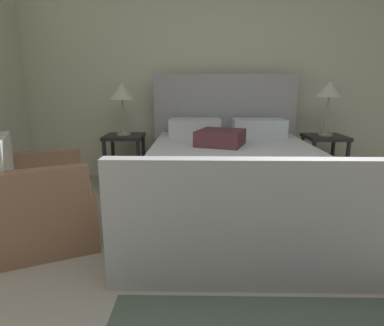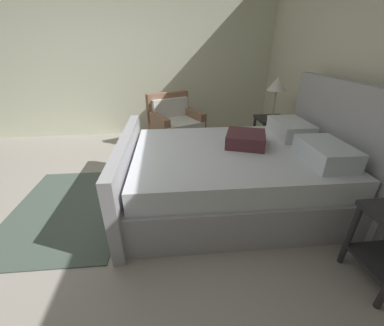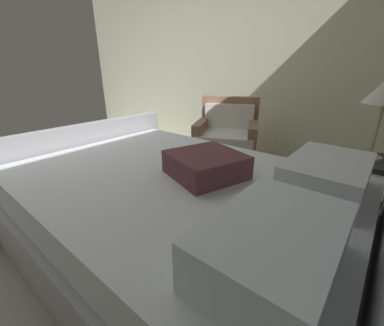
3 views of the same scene
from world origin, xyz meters
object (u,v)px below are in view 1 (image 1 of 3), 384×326
Objects in this scene: bed at (231,175)px; table_lamp_right at (328,91)px; nightstand_right at (322,152)px; armchair at (32,199)px; nightstand_left at (124,151)px; table_lamp_left at (121,93)px.

bed reaches higher than table_lamp_right.
nightstand_right is 0.62× the size of armchair.
armchair is at bearing -158.72° from bed.
armchair is (-2.71, -1.42, -0.76)m from table_lamp_right.
armchair is at bearing -104.60° from nightstand_left.
nightstand_right is 3.06m from armchair.
nightstand_right is 1.00× the size of nightstand_left.
nightstand_right is (1.16, 0.82, 0.05)m from bed.
nightstand_right is 0.98× the size of table_lamp_right.
table_lamp_right is 1.02× the size of nightstand_left.
table_lamp_left is (0.00, 0.00, 0.68)m from nightstand_left.
bed is at bearing -36.43° from table_lamp_left.
bed reaches higher than armchair.
table_lamp_right reaches higher than nightstand_left.
table_lamp_right reaches higher than armchair.
nightstand_left is at bearing 178.92° from table_lamp_right.
nightstand_right is 2.33m from nightstand_left.
table_lamp_left is at bearing 90.00° from nightstand_left.
armchair reaches higher than nightstand_right.
table_lamp_right is at bearing 27.61° from armchair.
bed is 1.45m from nightstand_left.
armchair reaches higher than nightstand_left.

